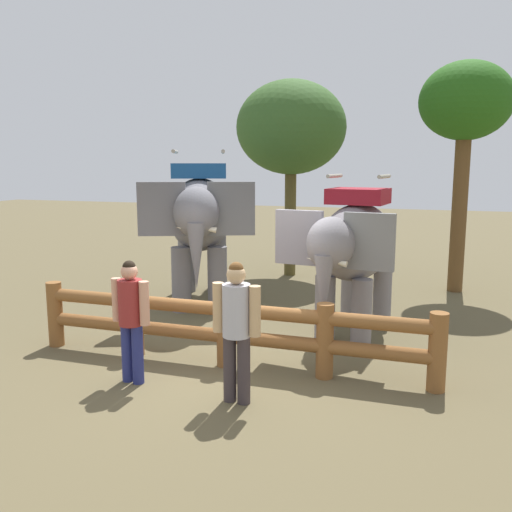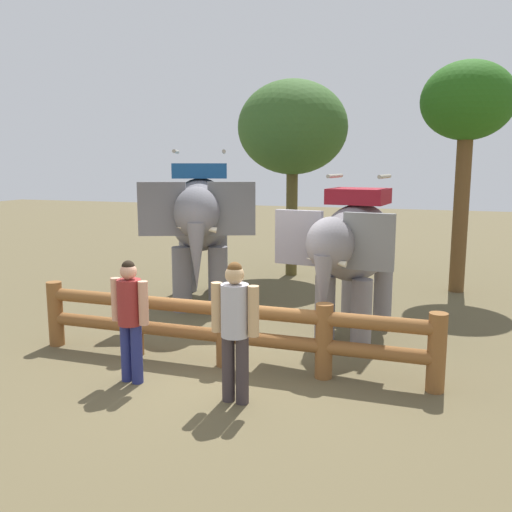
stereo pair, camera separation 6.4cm
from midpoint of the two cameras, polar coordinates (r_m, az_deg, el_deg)
ground_plane at (r=8.05m, az=-4.10°, el=-11.81°), size 60.00×60.00×0.00m
log_fence at (r=8.07m, az=-3.47°, el=-7.23°), size 6.12×0.26×1.05m
elephant_near_left at (r=11.51m, az=-6.00°, el=3.88°), size 2.76×3.81×3.21m
elephant_center at (r=9.43m, az=9.87°, el=0.97°), size 1.82×3.24×2.75m
tourist_woman_in_black at (r=7.56m, az=-13.05°, el=-5.73°), size 0.59×0.37×1.67m
tourist_man_in_blue at (r=6.74m, az=-2.31°, el=-6.86°), size 0.62×0.37×1.77m
tree_far_left at (r=13.38m, az=20.72°, el=14.20°), size 2.03×2.03×5.15m
tree_back_center at (r=14.44m, az=3.53°, el=13.00°), size 2.80×2.80×5.02m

